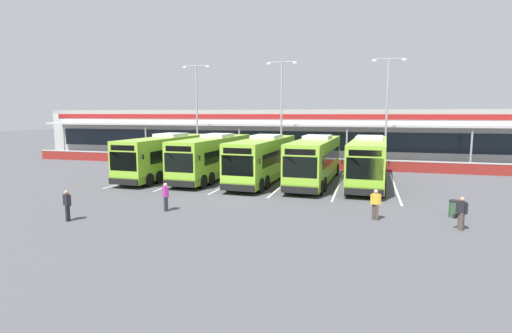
{
  "coord_description": "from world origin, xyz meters",
  "views": [
    {
      "loc": [
        8.29,
        -25.58,
        5.57
      ],
      "look_at": [
        0.36,
        3.0,
        1.6
      ],
      "focal_mm": 28.04,
      "sensor_mm": 36.0,
      "label": 1
    }
  ],
  "objects_px": {
    "coach_bus_right_centre": "(315,161)",
    "lamp_post_east": "(387,106)",
    "coach_bus_rightmost": "(368,162)",
    "pedestrian_near_bin": "(376,203)",
    "coach_bus_leftmost": "(166,157)",
    "lamp_post_west": "(197,107)",
    "pedestrian_child": "(67,204)",
    "coach_bus_left_centre": "(213,158)",
    "coach_bus_centre": "(263,160)",
    "pedestrian_in_dark_coat": "(166,196)",
    "lamp_post_centre": "(281,106)",
    "litter_bin": "(454,209)",
    "pedestrian_with_handbag": "(461,213)"
  },
  "relations": [
    {
      "from": "coach_bus_rightmost",
      "to": "lamp_post_centre",
      "type": "xyz_separation_m",
      "value": [
        -9.0,
        9.74,
        4.5
      ]
    },
    {
      "from": "coach_bus_left_centre",
      "to": "lamp_post_centre",
      "type": "bearing_deg",
      "value": 69.19
    },
    {
      "from": "pedestrian_with_handbag",
      "to": "pedestrian_in_dark_coat",
      "type": "bearing_deg",
      "value": -178.68
    },
    {
      "from": "lamp_post_centre",
      "to": "pedestrian_with_handbag",
      "type": "bearing_deg",
      "value": -58.06
    },
    {
      "from": "coach_bus_left_centre",
      "to": "lamp_post_east",
      "type": "distance_m",
      "value": 18.41
    },
    {
      "from": "coach_bus_centre",
      "to": "pedestrian_child",
      "type": "xyz_separation_m",
      "value": [
        -6.77,
        -14.48,
        -0.91
      ]
    },
    {
      "from": "coach_bus_left_centre",
      "to": "pedestrian_near_bin",
      "type": "xyz_separation_m",
      "value": [
        13.2,
        -10.42,
        -0.91
      ]
    },
    {
      "from": "coach_bus_centre",
      "to": "litter_bin",
      "type": "relative_size",
      "value": 13.17
    },
    {
      "from": "pedestrian_child",
      "to": "coach_bus_left_centre",
      "type": "bearing_deg",
      "value": 81.52
    },
    {
      "from": "coach_bus_rightmost",
      "to": "pedestrian_child",
      "type": "bearing_deg",
      "value": -134.65
    },
    {
      "from": "coach_bus_centre",
      "to": "pedestrian_with_handbag",
      "type": "bearing_deg",
      "value": -40.74
    },
    {
      "from": "pedestrian_in_dark_coat",
      "to": "lamp_post_west",
      "type": "relative_size",
      "value": 0.15
    },
    {
      "from": "coach_bus_right_centre",
      "to": "lamp_post_west",
      "type": "relative_size",
      "value": 1.11
    },
    {
      "from": "coach_bus_left_centre",
      "to": "pedestrian_child",
      "type": "xyz_separation_m",
      "value": [
        -2.22,
        -14.92,
        -0.91
      ]
    },
    {
      "from": "coach_bus_right_centre",
      "to": "pedestrian_child",
      "type": "relative_size",
      "value": 7.56
    },
    {
      "from": "pedestrian_near_bin",
      "to": "coach_bus_right_centre",
      "type": "bearing_deg",
      "value": 113.4
    },
    {
      "from": "lamp_post_east",
      "to": "litter_bin",
      "type": "relative_size",
      "value": 11.83
    },
    {
      "from": "pedestrian_with_handbag",
      "to": "lamp_post_west",
      "type": "bearing_deg",
      "value": 136.57
    },
    {
      "from": "coach_bus_centre",
      "to": "lamp_post_east",
      "type": "distance_m",
      "value": 15.4
    },
    {
      "from": "coach_bus_left_centre",
      "to": "lamp_post_east",
      "type": "bearing_deg",
      "value": 35.83
    },
    {
      "from": "coach_bus_leftmost",
      "to": "pedestrian_with_handbag",
      "type": "bearing_deg",
      "value": -26.9
    },
    {
      "from": "coach_bus_left_centre",
      "to": "lamp_post_centre",
      "type": "relative_size",
      "value": 1.11
    },
    {
      "from": "coach_bus_right_centre",
      "to": "coach_bus_centre",
      "type": "bearing_deg",
      "value": -175.39
    },
    {
      "from": "coach_bus_rightmost",
      "to": "pedestrian_near_bin",
      "type": "xyz_separation_m",
      "value": [
        0.37,
        -10.74,
        -0.91
      ]
    },
    {
      "from": "coach_bus_left_centre",
      "to": "pedestrian_near_bin",
      "type": "relative_size",
      "value": 7.56
    },
    {
      "from": "coach_bus_left_centre",
      "to": "coach_bus_right_centre",
      "type": "relative_size",
      "value": 1.0
    },
    {
      "from": "coach_bus_leftmost",
      "to": "pedestrian_near_bin",
      "type": "bearing_deg",
      "value": -29.82
    },
    {
      "from": "coach_bus_right_centre",
      "to": "pedestrian_with_handbag",
      "type": "height_order",
      "value": "coach_bus_right_centre"
    },
    {
      "from": "pedestrian_in_dark_coat",
      "to": "lamp_post_east",
      "type": "xyz_separation_m",
      "value": [
        12.81,
        22.06,
        5.42
      ]
    },
    {
      "from": "coach_bus_right_centre",
      "to": "coach_bus_rightmost",
      "type": "distance_m",
      "value": 4.12
    },
    {
      "from": "coach_bus_rightmost",
      "to": "lamp_post_west",
      "type": "xyz_separation_m",
      "value": [
        -19.04,
        10.5,
        4.5
      ]
    },
    {
      "from": "pedestrian_child",
      "to": "lamp_post_centre",
      "type": "bearing_deg",
      "value": 76.39
    },
    {
      "from": "coach_bus_right_centre",
      "to": "coach_bus_rightmost",
      "type": "bearing_deg",
      "value": 5.81
    },
    {
      "from": "pedestrian_with_handbag",
      "to": "litter_bin",
      "type": "height_order",
      "value": "pedestrian_with_handbag"
    },
    {
      "from": "pedestrian_child",
      "to": "lamp_post_west",
      "type": "relative_size",
      "value": 0.15
    },
    {
      "from": "lamp_post_centre",
      "to": "litter_bin",
      "type": "height_order",
      "value": "lamp_post_centre"
    },
    {
      "from": "lamp_post_centre",
      "to": "litter_bin",
      "type": "xyz_separation_m",
      "value": [
        13.49,
        -18.78,
        -5.82
      ]
    },
    {
      "from": "coach_bus_leftmost",
      "to": "coach_bus_left_centre",
      "type": "distance_m",
      "value": 4.29
    },
    {
      "from": "coach_bus_leftmost",
      "to": "coach_bus_right_centre",
      "type": "height_order",
      "value": "same"
    },
    {
      "from": "coach_bus_centre",
      "to": "lamp_post_east",
      "type": "bearing_deg",
      "value": 47.63
    },
    {
      "from": "coach_bus_rightmost",
      "to": "coach_bus_centre",
      "type": "bearing_deg",
      "value": -174.79
    },
    {
      "from": "coach_bus_right_centre",
      "to": "lamp_post_east",
      "type": "xyz_separation_m",
      "value": [
        5.74,
        10.55,
        4.5
      ]
    },
    {
      "from": "lamp_post_east",
      "to": "lamp_post_west",
      "type": "bearing_deg",
      "value": 178.96
    },
    {
      "from": "pedestrian_near_bin",
      "to": "lamp_post_centre",
      "type": "height_order",
      "value": "lamp_post_centre"
    },
    {
      "from": "coach_bus_leftmost",
      "to": "lamp_post_west",
      "type": "distance_m",
      "value": 12.26
    },
    {
      "from": "pedestrian_with_handbag",
      "to": "litter_bin",
      "type": "bearing_deg",
      "value": 85.56
    },
    {
      "from": "pedestrian_child",
      "to": "coach_bus_rightmost",
      "type": "bearing_deg",
      "value": 45.35
    },
    {
      "from": "coach_bus_rightmost",
      "to": "lamp_post_west",
      "type": "height_order",
      "value": "lamp_post_west"
    },
    {
      "from": "pedestrian_near_bin",
      "to": "litter_bin",
      "type": "xyz_separation_m",
      "value": [
        4.11,
        1.7,
        -0.41
      ]
    },
    {
      "from": "coach_bus_centre",
      "to": "coach_bus_right_centre",
      "type": "height_order",
      "value": "same"
    }
  ]
}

